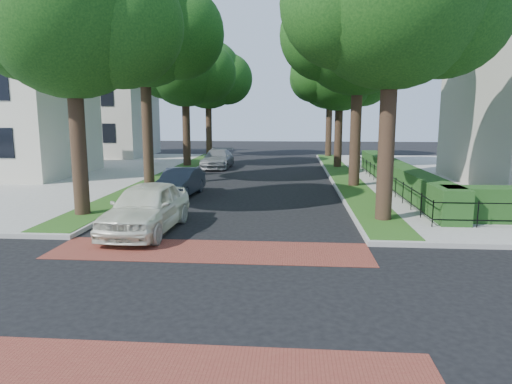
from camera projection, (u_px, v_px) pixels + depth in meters
The scene contains 19 objects.
ground at pixel (183, 295), 9.71m from camera, with size 120.00×120.00×0.00m, color black.
crosswalk_far at pixel (210, 251), 12.85m from camera, with size 9.00×2.20×0.01m, color maroon.
crosswalk_near at pixel (130, 380), 6.56m from camera, with size 9.00×2.20×0.01m, color maroon.
grass_strip_ne at pixel (343, 175), 28.03m from camera, with size 1.60×29.80×0.02m, color #1F4614.
grass_strip_nw at pixel (171, 173), 28.89m from camera, with size 1.60×29.80×0.02m, color #1F4614.
tree_right_mid at pixel (361, 31), 22.93m from camera, with size 8.25×7.09×11.22m.
tree_right_far at pixel (341, 71), 31.93m from camera, with size 7.25×6.23×9.74m.
tree_right_back at pixel (331, 76), 40.73m from camera, with size 7.50×6.45×10.20m.
tree_left_near at pixel (76, 15), 16.05m from camera, with size 7.50×6.45×10.20m.
tree_left_mid at pixel (147, 27), 23.75m from camera, with size 8.00×6.88×11.48m.
tree_left_far at pixel (187, 69), 32.77m from camera, with size 7.00×6.02×9.86m.
tree_left_back at pixel (210, 75), 41.59m from camera, with size 7.75×6.66×10.44m.
hedge_main_road at pixel (397, 175), 23.71m from camera, with size 1.00×18.00×1.20m, color #1D4116.
fence_main_road at pixel (381, 177), 23.80m from camera, with size 0.06×18.00×0.90m, color black, non-canonical shape.
house_left_near at pixel (2, 95), 27.80m from camera, with size 10.00×9.00×10.14m.
house_left_far at pixel (98, 102), 41.57m from camera, with size 10.00×9.00×10.14m.
parked_car_front at pixel (146, 207), 14.90m from camera, with size 1.92×4.77×1.63m, color silver.
parked_car_middle at pixel (180, 182), 21.55m from camera, with size 1.40×4.01×1.32m, color #222933.
parked_car_rear at pixel (218, 159), 33.17m from camera, with size 1.93×4.74×1.38m, color gray.
Camera 1 is at (2.29, -9.06, 3.76)m, focal length 32.00 mm.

